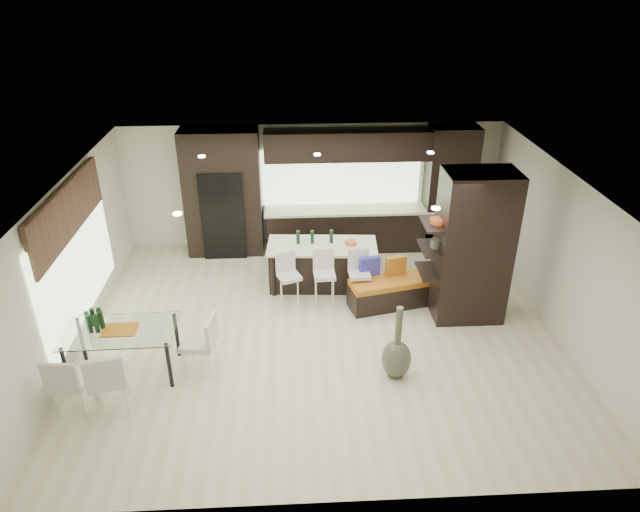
{
  "coord_description": "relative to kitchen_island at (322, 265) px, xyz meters",
  "views": [
    {
      "loc": [
        -0.47,
        -8.11,
        5.71
      ],
      "look_at": [
        0.0,
        0.6,
        1.15
      ],
      "focal_mm": 32.0,
      "sensor_mm": 36.0,
      "label": 1
    }
  ],
  "objects": [
    {
      "name": "refrigerator",
      "position": [
        -1.99,
        1.53,
        0.52
      ],
      "size": [
        0.9,
        0.68,
        1.9
      ],
      "primitive_type": "cube",
      "color": "black",
      "rests_on": "ground"
    },
    {
      "name": "chair_near",
      "position": [
        -3.17,
        -3.33,
        0.04
      ],
      "size": [
        0.62,
        0.62,
        0.95
      ],
      "primitive_type": "cube",
      "rotation": [
        0.0,
        0.0,
        0.24
      ],
      "color": "silver",
      "rests_on": "ground"
    },
    {
      "name": "dining_table",
      "position": [
        -3.17,
        -2.54,
        -0.04
      ],
      "size": [
        1.66,
        0.96,
        0.79
      ],
      "primitive_type": "cube",
      "rotation": [
        0.0,
        0.0,
        0.02
      ],
      "color": "white",
      "rests_on": "ground"
    },
    {
      "name": "chair_far",
      "position": [
        -3.69,
        -3.32,
        0.02
      ],
      "size": [
        0.53,
        0.53,
        0.9
      ],
      "primitive_type": "cube",
      "rotation": [
        0.0,
        0.0,
        -0.09
      ],
      "color": "silver",
      "rests_on": "ground"
    },
    {
      "name": "bench",
      "position": [
        1.15,
        -0.84,
        -0.16
      ],
      "size": [
        1.49,
        0.85,
        0.54
      ],
      "primitive_type": "cube",
      "rotation": [
        0.0,
        0.0,
        0.23
      ],
      "color": "black",
      "rests_on": "ground"
    },
    {
      "name": "back_wall",
      "position": [
        -0.09,
        1.91,
        0.92
      ],
      "size": [
        8.0,
        0.02,
        2.7
      ],
      "primitive_type": "cube",
      "color": "silver",
      "rests_on": "ground"
    },
    {
      "name": "floor_vase",
      "position": [
        0.97,
        -2.82,
        0.18
      ],
      "size": [
        0.52,
        0.52,
        1.23
      ],
      "primitive_type": null,
      "rotation": [
        0.0,
        0.0,
        -0.16
      ],
      "color": "#454B36",
      "rests_on": "ground"
    },
    {
      "name": "window_back",
      "position": [
        0.51,
        1.87,
        1.12
      ],
      "size": [
        3.4,
        0.04,
        1.2
      ],
      "primitive_type": "cube",
      "color": "#B2D199",
      "rests_on": "back_wall"
    },
    {
      "name": "left_wall",
      "position": [
        -4.09,
        -1.59,
        0.92
      ],
      "size": [
        0.02,
        7.0,
        2.7
      ],
      "primitive_type": "cube",
      "color": "silver",
      "rests_on": "ground"
    },
    {
      "name": "chair_end",
      "position": [
        -2.03,
        -2.54,
        0.02
      ],
      "size": [
        0.55,
        0.55,
        0.9
      ],
      "primitive_type": "cube",
      "rotation": [
        0.0,
        0.0,
        1.42
      ],
      "color": "silver",
      "rests_on": "ground"
    },
    {
      "name": "stool_mid",
      "position": [
        0.0,
        -0.74,
        0.0
      ],
      "size": [
        0.4,
        0.4,
        0.87
      ],
      "primitive_type": "cube",
      "rotation": [
        0.0,
        0.0,
        0.04
      ],
      "color": "silver",
      "rests_on": "ground"
    },
    {
      "name": "ground",
      "position": [
        -0.09,
        -1.59,
        -0.43
      ],
      "size": [
        8.0,
        8.0,
        0.0
      ],
      "primitive_type": "plane",
      "color": "beige",
      "rests_on": "ground"
    },
    {
      "name": "window_left",
      "position": [
        -4.05,
        -1.39,
        0.92
      ],
      "size": [
        0.04,
        3.2,
        1.9
      ],
      "primitive_type": "cube",
      "color": "#B2D199",
      "rests_on": "left_wall"
    },
    {
      "name": "stool_right",
      "position": [
        0.64,
        -0.73,
        -0.01
      ],
      "size": [
        0.4,
        0.4,
        0.85
      ],
      "primitive_type": "cube",
      "rotation": [
        0.0,
        0.0,
        0.06
      ],
      "color": "silver",
      "rests_on": "ground"
    },
    {
      "name": "back_cabinetry",
      "position": [
        0.41,
        1.58,
        0.92
      ],
      "size": [
        6.8,
        0.68,
        2.7
      ],
      "primitive_type": "cube",
      "color": "black",
      "rests_on": "ground"
    },
    {
      "name": "kitchen_island",
      "position": [
        0.0,
        0.0,
        0.0
      ],
      "size": [
        2.13,
        1.02,
        0.86
      ],
      "primitive_type": "cube",
      "rotation": [
        0.0,
        0.0,
        -0.06
      ],
      "color": "black",
      "rests_on": "ground"
    },
    {
      "name": "stone_accent",
      "position": [
        -4.02,
        -1.39,
        1.82
      ],
      "size": [
        0.08,
        3.0,
        0.8
      ],
      "primitive_type": "cube",
      "color": "brown",
      "rests_on": "left_wall"
    },
    {
      "name": "stool_left",
      "position": [
        -0.64,
        -0.73,
        -0.01
      ],
      "size": [
        0.48,
        0.48,
        0.84
      ],
      "primitive_type": "cube",
      "rotation": [
        0.0,
        0.0,
        0.38
      ],
      "color": "silver",
      "rests_on": "ground"
    },
    {
      "name": "ceiling_spots",
      "position": [
        -0.09,
        -1.34,
        2.25
      ],
      "size": [
        4.0,
        3.0,
        0.02
      ],
      "primitive_type": "cube",
      "color": "white",
      "rests_on": "ceiling"
    },
    {
      "name": "right_wall",
      "position": [
        3.91,
        -1.59,
        0.92
      ],
      "size": [
        0.02,
        7.0,
        2.7
      ],
      "primitive_type": "cube",
      "color": "silver",
      "rests_on": "ground"
    },
    {
      "name": "partition_column",
      "position": [
        2.51,
        -1.19,
        0.92
      ],
      "size": [
        1.2,
        0.8,
        2.7
      ],
      "primitive_type": "cube",
      "color": "black",
      "rests_on": "ground"
    },
    {
      "name": "ceiling",
      "position": [
        -0.09,
        -1.59,
        2.27
      ],
      "size": [
        8.0,
        7.0,
        0.02
      ],
      "primitive_type": "cube",
      "color": "white",
      "rests_on": "ground"
    }
  ]
}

